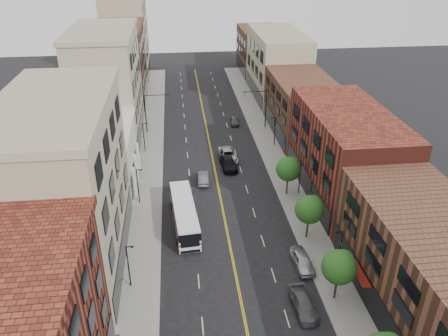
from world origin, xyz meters
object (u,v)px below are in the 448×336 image
object	(u,v)px
city_bus	(184,213)
car_parked_mid	(304,305)
car_lane_a	(228,163)
car_parked_far	(303,261)
car_lane_b	(228,155)
car_lane_c	(234,121)
car_lane_behind	(203,178)

from	to	relation	value
city_bus	car_parked_mid	xyz separation A→B (m)	(10.90, -15.40, -1.07)
car_parked_mid	car_lane_a	world-z (taller)	car_lane_a
car_parked_far	car_lane_b	distance (m)	26.99
car_lane_b	car_lane_c	world-z (taller)	car_lane_b
car_lane_c	car_lane_b	bearing A→B (deg)	-99.75
car_parked_far	car_lane_a	bearing A→B (deg)	99.30
car_parked_far	city_bus	bearing A→B (deg)	140.41
car_parked_far	car_lane_behind	xyz separation A→B (m)	(-9.43, 19.71, -0.09)
car_lane_a	car_parked_far	bearing A→B (deg)	-81.37
car_lane_behind	car_lane_c	xyz separation A→B (m)	(7.53, 21.72, -0.02)
car_lane_behind	car_lane_a	size ratio (longest dim) A/B	0.77
car_lane_a	car_lane_b	xyz separation A→B (m)	(0.23, 2.75, 0.03)
car_lane_a	car_lane_c	distance (m)	17.97
car_parked_mid	car_lane_b	size ratio (longest dim) A/B	0.80
car_lane_behind	car_lane_b	size ratio (longest dim) A/B	0.71
city_bus	car_lane_b	size ratio (longest dim) A/B	2.01
car_lane_behind	car_lane_b	world-z (taller)	car_lane_b
city_bus	car_lane_a	world-z (taller)	city_bus
car_lane_a	car_parked_mid	bearing A→B (deg)	-86.86
car_lane_behind	car_lane_a	bearing A→B (deg)	-133.29
city_bus	car_parked_far	bearing A→B (deg)	-41.00
car_parked_mid	car_lane_c	world-z (taller)	car_parked_mid
car_parked_far	car_lane_b	size ratio (longest dim) A/B	0.78
car_parked_mid	car_lane_c	bearing A→B (deg)	86.78
car_lane_b	car_lane_c	xyz separation A→B (m)	(3.09, 14.91, -0.15)
car_parked_mid	car_lane_c	size ratio (longest dim) A/B	1.21
car_lane_behind	car_lane_b	xyz separation A→B (m)	(4.44, 6.81, 0.13)
city_bus	car_lane_b	xyz separation A→B (m)	(7.51, 17.27, -0.93)
city_bus	car_lane_behind	size ratio (longest dim) A/B	2.83
car_lane_behind	car_lane_c	world-z (taller)	car_lane_behind
city_bus	car_lane_c	world-z (taller)	city_bus
car_lane_a	city_bus	bearing A→B (deg)	-120.38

